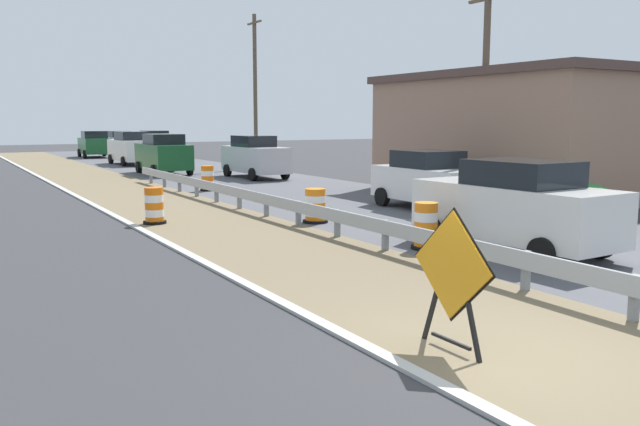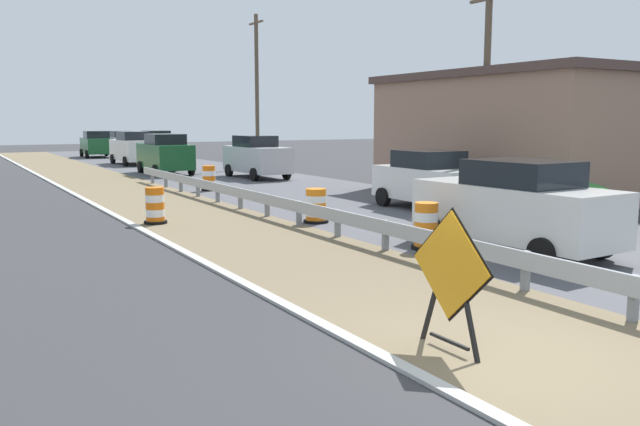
{
  "view_description": "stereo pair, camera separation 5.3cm",
  "coord_description": "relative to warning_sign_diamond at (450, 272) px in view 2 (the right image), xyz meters",
  "views": [
    {
      "loc": [
        -5.95,
        -5.64,
        2.93
      ],
      "look_at": [
        1.13,
        6.31,
        0.95
      ],
      "focal_mm": 36.65,
      "sensor_mm": 36.0,
      "label": 1
    },
    {
      "loc": [
        -5.9,
        -5.67,
        2.93
      ],
      "look_at": [
        1.13,
        6.31,
        0.95
      ],
      "focal_mm": 36.65,
      "sensor_mm": 36.0,
      "label": 2
    }
  ],
  "objects": [
    {
      "name": "ground_plane",
      "position": [
        0.4,
        -0.44,
        -1.03
      ],
      "size": [
        160.0,
        160.0,
        0.0
      ],
      "primitive_type": "plane",
      "color": "#333335"
    },
    {
      "name": "median_dirt_strip",
      "position": [
        1.26,
        -0.44,
        -1.03
      ],
      "size": [
        4.12,
        120.0,
        0.01
      ],
      "primitive_type": "cube",
      "color": "#706047",
      "rests_on": "ground"
    },
    {
      "name": "curb_near_edge",
      "position": [
        -0.9,
        -0.44,
        -1.03
      ],
      "size": [
        0.2,
        120.0,
        0.11
      ],
      "primitive_type": "cube",
      "color": "#ADADA8",
      "rests_on": "ground"
    },
    {
      "name": "guardrail_median",
      "position": [
        3.09,
        -0.45,
        -0.51
      ],
      "size": [
        0.18,
        51.21,
        0.71
      ],
      "color": "#999EA3",
      "rests_on": "ground"
    },
    {
      "name": "warning_sign_diamond",
      "position": [
        0.0,
        0.0,
        0.0
      ],
      "size": [
        0.07,
        1.48,
        1.87
      ],
      "rotation": [
        0.0,
        0.0,
        3.15
      ],
      "color": "black",
      "rests_on": "ground"
    },
    {
      "name": "traffic_barrel_nearest",
      "position": [
        4.05,
        5.35,
        -0.54
      ],
      "size": [
        0.67,
        0.67,
        1.08
      ],
      "color": "orange",
      "rests_on": "ground"
    },
    {
      "name": "traffic_barrel_close",
      "position": [
        3.83,
        10.0,
        -0.59
      ],
      "size": [
        0.73,
        0.73,
        0.99
      ],
      "color": "orange",
      "rests_on": "ground"
    },
    {
      "name": "traffic_barrel_mid",
      "position": [
        -0.22,
        12.18,
        -0.56
      ],
      "size": [
        0.66,
        0.66,
        1.04
      ],
      "color": "orange",
      "rests_on": "ground"
    },
    {
      "name": "traffic_barrel_far",
      "position": [
        4.28,
        19.73,
        -0.56
      ],
      "size": [
        0.65,
        0.65,
        1.05
      ],
      "color": "orange",
      "rests_on": "ground"
    },
    {
      "name": "car_lead_near_lane",
      "position": [
        5.84,
        37.76,
        0.07
      ],
      "size": [
        2.26,
        4.78,
        2.19
      ],
      "rotation": [
        0.0,
        0.0,
        1.6
      ],
      "color": "silver",
      "rests_on": "ground"
    },
    {
      "name": "car_trailing_near_lane",
      "position": [
        8.59,
        10.62,
        -0.06
      ],
      "size": [
        2.21,
        4.23,
        1.94
      ],
      "rotation": [
        0.0,
        0.0,
        -1.59
      ],
      "color": "silver",
      "rests_on": "ground"
    },
    {
      "name": "car_lead_far_lane",
      "position": [
        5.56,
        47.91,
        0.01
      ],
      "size": [
        2.27,
        4.1,
        2.09
      ],
      "rotation": [
        0.0,
        0.0,
        1.53
      ],
      "color": "#195128",
      "rests_on": "ground"
    },
    {
      "name": "car_mid_far_lane",
      "position": [
        8.63,
        24.35,
        0.05
      ],
      "size": [
        2.06,
        4.68,
        2.16
      ],
      "rotation": [
        0.0,
        0.0,
        -1.55
      ],
      "color": "silver",
      "rests_on": "ground"
    },
    {
      "name": "car_trailing_far_lane",
      "position": [
        5.3,
        29.07,
        0.07
      ],
      "size": [
        2.21,
        4.74,
        2.2
      ],
      "rotation": [
        0.0,
        0.0,
        1.56
      ],
      "color": "#195128",
      "rests_on": "ground"
    },
    {
      "name": "car_distant_a",
      "position": [
        8.77,
        42.17,
        0.05
      ],
      "size": [
        2.13,
        4.26,
        2.17
      ],
      "rotation": [
        0.0,
        0.0,
        -1.59
      ],
      "color": "#195128",
      "rests_on": "ground"
    },
    {
      "name": "car_distant_b",
      "position": [
        5.58,
        4.14,
        0.0
      ],
      "size": [
        2.2,
        4.83,
        2.06
      ],
      "rotation": [
        0.0,
        0.0,
        1.61
      ],
      "color": "silver",
      "rests_on": "ground"
    },
    {
      "name": "car_distant_c",
      "position": [
        8.85,
        53.38,
        -0.04
      ],
      "size": [
        2.15,
        4.57,
        1.98
      ],
      "rotation": [
        0.0,
        0.0,
        -1.54
      ],
      "color": "silver",
      "rests_on": "ground"
    },
    {
      "name": "roadside_shop_near",
      "position": [
        15.12,
        12.23,
        1.37
      ],
      "size": [
        8.58,
        10.66,
        4.77
      ],
      "color": "#93705B",
      "rests_on": "ground"
    },
    {
      "name": "utility_pole_near",
      "position": [
        11.23,
        10.91,
        2.91
      ],
      "size": [
        0.24,
        1.8,
        7.56
      ],
      "color": "brown",
      "rests_on": "ground"
    },
    {
      "name": "utility_pole_mid",
      "position": [
        11.72,
        30.84,
        3.76
      ],
      "size": [
        0.24,
        1.8,
        9.27
      ],
      "color": "brown",
      "rests_on": "ground"
    },
    {
      "name": "bush_roadside",
      "position": [
        10.12,
        6.28,
        -0.42
      ],
      "size": [
        2.7,
        2.7,
        1.21
      ],
      "primitive_type": "ellipsoid",
      "color": "#337533",
      "rests_on": "ground"
    }
  ]
}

